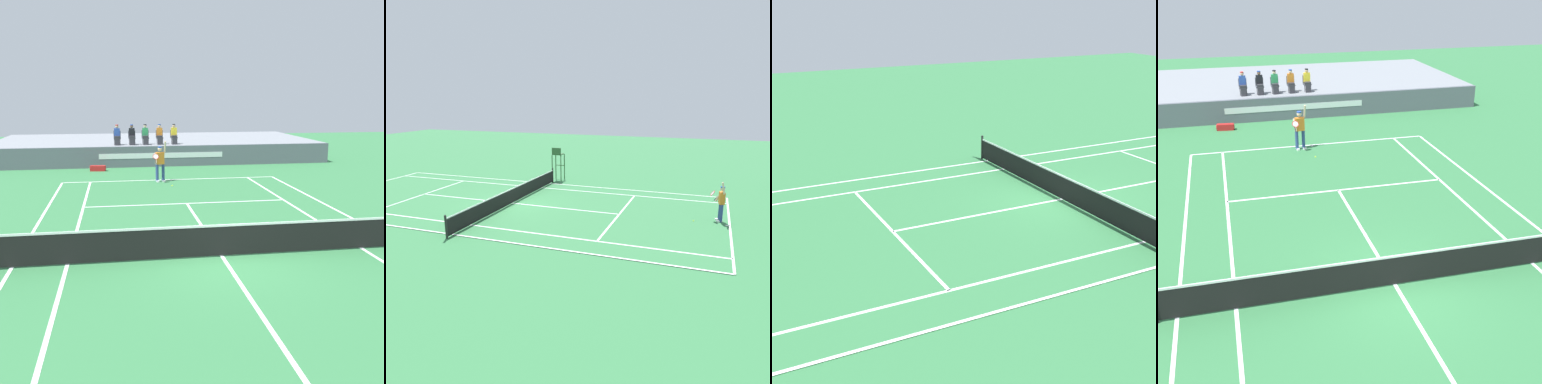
{
  "view_description": "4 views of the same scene",
  "coord_description": "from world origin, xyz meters",
  "views": [
    {
      "loc": [
        -2.75,
        -11.68,
        4.33
      ],
      "look_at": [
        -0.18,
        4.0,
        1.0
      ],
      "focal_mm": 43.29,
      "sensor_mm": 36.0,
      "label": 1
    },
    {
      "loc": [
        18.87,
        10.77,
        6.13
      ],
      "look_at": [
        -0.18,
        4.0,
        1.0
      ],
      "focal_mm": 35.46,
      "sensor_mm": 36.0,
      "label": 2
    },
    {
      "loc": [
        -15.19,
        11.58,
        6.97
      ],
      "look_at": [
        -0.18,
        4.0,
        1.0
      ],
      "focal_mm": 52.11,
      "sensor_mm": 36.0,
      "label": 3
    },
    {
      "loc": [
        -3.94,
        -10.33,
        7.61
      ],
      "look_at": [
        -0.18,
        4.0,
        1.0
      ],
      "focal_mm": 46.67,
      "sensor_mm": 36.0,
      "label": 4
    }
  ],
  "objects": [
    {
      "name": "ground_plane",
      "position": [
        0.0,
        0.0,
        0.0
      ],
      "size": [
        80.0,
        80.0,
        0.0
      ],
      "primitive_type": "plane",
      "color": "#337542"
    },
    {
      "name": "court",
      "position": [
        0.0,
        0.0,
        0.01
      ],
      "size": [
        11.08,
        23.88,
        0.03
      ],
      "color": "#337542",
      "rests_on": "ground"
    },
    {
      "name": "net",
      "position": [
        0.0,
        0.0,
        0.52
      ],
      "size": [
        11.98,
        0.1,
        1.07
      ],
      "color": "black",
      "rests_on": "ground"
    },
    {
      "name": "tennis_player",
      "position": [
        -0.6,
        11.42,
        0.99
      ],
      "size": [
        0.74,
        0.73,
        2.08
      ],
      "color": "navy",
      "rests_on": "ground"
    },
    {
      "name": "tennis_ball",
      "position": [
        -0.14,
        10.19,
        0.03
      ],
      "size": [
        0.07,
        0.07,
        0.07
      ],
      "primitive_type": "sphere",
      "color": "#D1E533",
      "rests_on": "ground"
    },
    {
      "name": "umpire_chair",
      "position": [
        -6.97,
        0.0,
        1.56
      ],
      "size": [
        0.77,
        0.77,
        2.44
      ],
      "color": "#2D562D",
      "rests_on": "ground"
    }
  ]
}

